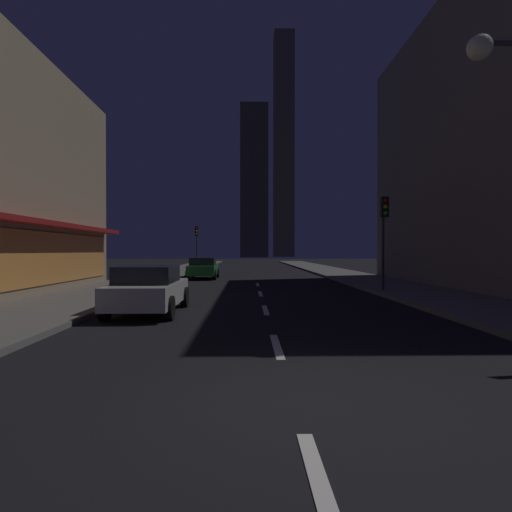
{
  "coord_description": "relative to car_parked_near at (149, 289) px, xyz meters",
  "views": [
    {
      "loc": [
        -0.59,
        -5.26,
        1.9
      ],
      "look_at": [
        0.0,
        23.03,
        1.57
      ],
      "focal_mm": 29.91,
      "sensor_mm": 36.0,
      "label": 1
    }
  ],
  "objects": [
    {
      "name": "skyscraper_distant_mid",
      "position": [
        15.52,
        132.84,
        37.2
      ],
      "size": [
        6.76,
        7.97,
        75.88
      ],
      "primitive_type": "cube",
      "color": "#605C48",
      "rests_on": "ground"
    },
    {
      "name": "lane_marking_center",
      "position": [
        3.6,
        0.62,
        -0.73
      ],
      "size": [
        0.16,
        23.0,
        0.01
      ],
      "color": "silver",
      "rests_on": "ground"
    },
    {
      "name": "fire_hydrant_far_left",
      "position": [
        -2.3,
        11.23,
        -0.29
      ],
      "size": [
        0.42,
        0.3,
        0.65
      ],
      "color": "#B2B2B2",
      "rests_on": "sidewalk_left"
    },
    {
      "name": "ground_plane",
      "position": [
        3.6,
        24.22,
        -0.79
      ],
      "size": [
        78.0,
        136.0,
        0.1
      ],
      "primitive_type": "cube",
      "color": "black"
    },
    {
      "name": "traffic_light_far_left",
      "position": [
        -1.9,
        28.57,
        2.45
      ],
      "size": [
        0.32,
        0.48,
        4.2
      ],
      "color": "#2D2D2D",
      "rests_on": "sidewalk_left"
    },
    {
      "name": "traffic_light_near_right",
      "position": [
        9.1,
        5.77,
        2.45
      ],
      "size": [
        0.32,
        0.48,
        4.2
      ],
      "color": "#2D2D2D",
      "rests_on": "sidewalk_right"
    },
    {
      "name": "car_parked_far",
      "position": [
        0.0,
        16.15,
        0.0
      ],
      "size": [
        1.98,
        4.24,
        1.45
      ],
      "color": "#1E722D",
      "rests_on": "ground"
    },
    {
      "name": "skyscraper_distant_tall",
      "position": [
        5.12,
        116.33,
        22.25
      ],
      "size": [
        8.37,
        6.84,
        45.98
      ],
      "primitive_type": "cube",
      "color": "#504C3C",
      "rests_on": "ground"
    },
    {
      "name": "car_parked_near",
      "position": [
        0.0,
        0.0,
        0.0
      ],
      "size": [
        1.98,
        4.24,
        1.45
      ],
      "color": "silver",
      "rests_on": "ground"
    },
    {
      "name": "sidewalk_left",
      "position": [
        -3.4,
        24.22,
        -0.67
      ],
      "size": [
        4.0,
        76.0,
        0.15
      ],
      "primitive_type": "cube",
      "color": "#605E59",
      "rests_on": "ground"
    },
    {
      "name": "sidewalk_right",
      "position": [
        10.6,
        24.22,
        -0.67
      ],
      "size": [
        4.0,
        76.0,
        0.15
      ],
      "primitive_type": "cube",
      "color": "#605E59",
      "rests_on": "ground"
    }
  ]
}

